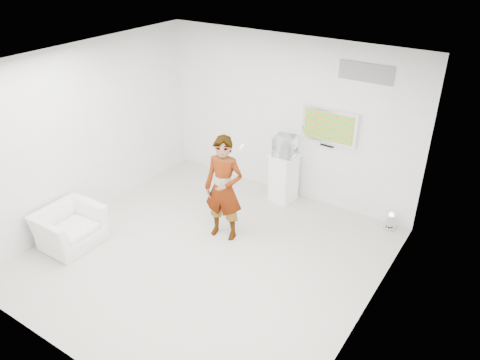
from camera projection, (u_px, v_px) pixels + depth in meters
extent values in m
cube|color=#BAB5AB|center=(207.00, 255.00, 7.38)|extent=(5.00, 5.00, 0.01)
cube|color=#303133|center=(199.00, 66.00, 5.96)|extent=(5.00, 5.00, 0.01)
cube|color=white|center=(287.00, 118.00, 8.50)|extent=(5.00, 0.01, 3.00)
cube|color=white|center=(56.00, 262.00, 4.84)|extent=(5.00, 0.01, 3.00)
cube|color=white|center=(86.00, 133.00, 7.89)|extent=(0.01, 5.00, 3.00)
cube|color=white|center=(374.00, 225.00, 5.45)|extent=(0.01, 5.00, 3.00)
cube|color=silver|center=(330.00, 126.00, 8.03)|extent=(1.00, 0.08, 0.60)
cube|color=slate|center=(366.00, 73.00, 7.34)|extent=(0.90, 0.02, 0.30)
imported|color=white|center=(224.00, 189.00, 7.45)|extent=(0.72, 0.54, 1.78)
imported|color=white|center=(70.00, 227.00, 7.52)|extent=(0.84, 0.96, 0.62)
cube|color=white|center=(284.00, 178.00, 8.68)|extent=(0.52, 0.52, 0.93)
cylinder|color=silver|center=(390.00, 221.00, 7.94)|extent=(0.24, 0.24, 0.31)
cube|color=white|center=(285.00, 146.00, 8.38)|extent=(0.41, 0.41, 0.37)
cube|color=white|center=(285.00, 150.00, 8.41)|extent=(0.12, 0.16, 0.22)
cube|color=white|center=(242.00, 147.00, 7.15)|extent=(0.07, 0.15, 0.04)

